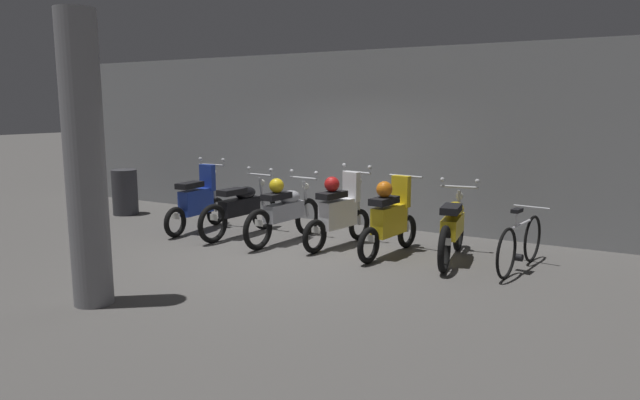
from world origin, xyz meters
name	(u,v)px	position (x,y,z in m)	size (l,w,h in m)	color
ground_plane	(285,255)	(0.00, 0.00, 0.00)	(80.00, 80.00, 0.00)	#565451
back_wall	(362,139)	(0.00, 2.73, 1.62)	(16.00, 0.30, 3.24)	gray
motorbike_slot_0	(198,202)	(-2.30, 0.69, 0.53)	(0.59, 1.68, 1.29)	black
motorbike_slot_1	(241,208)	(-1.37, 0.74, 0.49)	(0.59, 1.95, 1.15)	black
motorbike_slot_2	(284,211)	(-0.46, 0.70, 0.53)	(0.59, 1.95, 1.15)	black
motorbike_slot_3	(339,211)	(0.46, 0.88, 0.57)	(0.59, 1.67, 1.29)	black
motorbike_slot_4	(390,218)	(1.38, 0.77, 0.57)	(0.56, 1.68, 1.18)	black
motorbike_slot_5	(453,227)	(2.29, 0.92, 0.49)	(0.59, 1.95, 1.15)	black
bicycle	(520,244)	(3.24, 0.88, 0.36)	(0.50, 1.72, 0.89)	black
support_pillar	(85,162)	(-0.76, -2.86, 1.62)	(0.43, 0.43, 3.24)	gray
trash_bin	(125,192)	(-4.68, 1.16, 0.47)	(0.51, 0.51, 0.94)	#38383D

